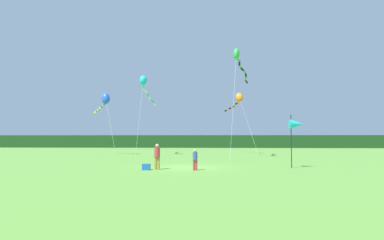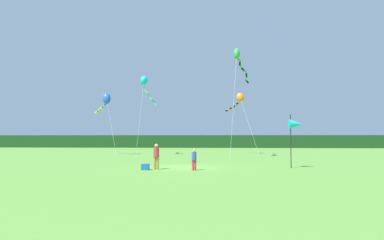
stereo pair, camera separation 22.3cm
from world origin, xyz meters
name	(u,v)px [view 1 (the left image)]	position (x,y,z in m)	size (l,w,h in m)	color
ground_plane	(187,167)	(0.00, 0.00, 0.00)	(120.00, 120.00, 0.00)	#5B9338
distant_treeline	(203,141)	(0.00, 45.00, 1.28)	(108.00, 2.86, 2.56)	#193D19
person_adult	(157,155)	(-1.82, -1.67, 0.93)	(0.37, 0.37, 1.66)	olive
person_child	(195,158)	(0.66, -2.09, 0.75)	(0.30, 0.30, 1.34)	#B23338
cooler_box	(146,167)	(-2.46, -2.05, 0.20)	(0.48, 0.43, 0.39)	#1959B2
banner_flag_pole	(296,125)	(7.49, -0.08, 2.96)	(0.90, 0.70, 3.65)	black
kite_orange	(238,99)	(5.09, 18.59, 6.91)	(3.41, 8.94, 7.79)	#B2B2B2
kite_cyan	(145,84)	(-6.19, 15.43, 8.40)	(0.86, 10.55, 9.40)	#B2B2B2
kite_blue	(105,100)	(-10.93, 15.41, 6.60)	(4.59, 5.67, 7.52)	#B2B2B2
kite_green	(238,60)	(4.53, 10.92, 10.13)	(2.82, 10.62, 11.18)	#B2B2B2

